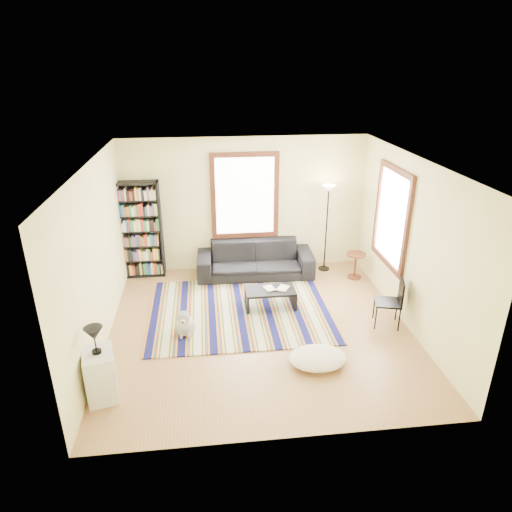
{
  "coord_description": "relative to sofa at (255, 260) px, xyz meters",
  "views": [
    {
      "loc": [
        -0.83,
        -6.58,
        4.17
      ],
      "look_at": [
        0.0,
        0.5,
        1.1
      ],
      "focal_mm": 32.0,
      "sensor_mm": 36.0,
      "label": 1
    }
  ],
  "objects": [
    {
      "name": "wall_left",
      "position": [
        -2.71,
        -2.05,
        1.05
      ],
      "size": [
        0.1,
        5.0,
        2.8
      ],
      "primitive_type": "cube",
      "color": "#F1ECA2",
      "rests_on": "floor"
    },
    {
      "name": "rug",
      "position": [
        -0.44,
        -1.47,
        -0.34
      ],
      "size": [
        3.22,
        2.58,
        0.02
      ],
      "primitive_type": "cube",
      "color": "#0D0F44",
      "rests_on": "floor"
    },
    {
      "name": "window_back",
      "position": [
        -0.16,
        0.42,
        1.25
      ],
      "size": [
        1.2,
        0.06,
        1.6
      ],
      "primitive_type": "cube",
      "color": "white",
      "rests_on": "wall_back"
    },
    {
      "name": "table_lamp",
      "position": [
        -2.46,
        -3.53,
        0.54
      ],
      "size": [
        0.29,
        0.29,
        0.38
      ],
      "primitive_type": null,
      "rotation": [
        0.0,
        0.0,
        -0.23
      ],
      "color": "black",
      "rests_on": "white_cabinet"
    },
    {
      "name": "floor",
      "position": [
        -0.16,
        -2.05,
        -0.4
      ],
      "size": [
        5.0,
        5.0,
        0.1
      ],
      "primitive_type": "cube",
      "color": "#A36F4A",
      "rests_on": "ground"
    },
    {
      "name": "window_right",
      "position": [
        2.31,
        -1.25,
        1.25
      ],
      "size": [
        0.06,
        1.2,
        1.6
      ],
      "primitive_type": "cube",
      "color": "white",
      "rests_on": "wall_right"
    },
    {
      "name": "sofa",
      "position": [
        0.0,
        0.0,
        0.0
      ],
      "size": [
        2.41,
        1.01,
        0.7
      ],
      "primitive_type": "imported",
      "rotation": [
        0.0,
        0.0,
        -0.03
      ],
      "color": "black",
      "rests_on": "floor"
    },
    {
      "name": "bookshelf",
      "position": [
        -2.33,
        0.27,
        0.65
      ],
      "size": [
        0.9,
        0.3,
        2.0
      ],
      "primitive_type": "cube",
      "color": "black",
      "rests_on": "floor"
    },
    {
      "name": "side_table",
      "position": [
        2.04,
        -0.38,
        -0.08
      ],
      "size": [
        0.47,
        0.47,
        0.54
      ],
      "primitive_type": "cylinder",
      "rotation": [
        0.0,
        0.0,
        0.21
      ],
      "color": "#4D2213",
      "rests_on": "floor"
    },
    {
      "name": "coffee_table",
      "position": [
        0.12,
        -1.39,
        -0.17
      ],
      "size": [
        0.94,
        0.58,
        0.36
      ],
      "primitive_type": "cube",
      "rotation": [
        0.0,
        0.0,
        0.09
      ],
      "color": "black",
      "rests_on": "floor"
    },
    {
      "name": "book_b",
      "position": [
        0.27,
        -1.34,
        0.02
      ],
      "size": [
        0.29,
        0.31,
        0.02
      ],
      "primitive_type": "imported",
      "rotation": [
        0.0,
        0.0,
        -0.55
      ],
      "color": "beige",
      "rests_on": "coffee_table"
    },
    {
      "name": "folding_chair",
      "position": [
        1.99,
        -2.22,
        0.08
      ],
      "size": [
        0.51,
        0.5,
        0.86
      ],
      "primitive_type": "cube",
      "rotation": [
        0.0,
        0.0,
        -0.27
      ],
      "color": "black",
      "rests_on": "floor"
    },
    {
      "name": "dog",
      "position": [
        -1.4,
        -2.12,
        -0.09
      ],
      "size": [
        0.4,
        0.54,
        0.52
      ],
      "primitive_type": null,
      "rotation": [
        0.0,
        0.0,
        -0.06
      ],
      "color": "#B8B8B8",
      "rests_on": "floor"
    },
    {
      "name": "floor_lamp",
      "position": [
        1.51,
        0.1,
        0.58
      ],
      "size": [
        0.34,
        0.34,
        1.86
      ],
      "primitive_type": null,
      "rotation": [
        0.0,
        0.0,
        0.13
      ],
      "color": "black",
      "rests_on": "floor"
    },
    {
      "name": "white_cabinet",
      "position": [
        -2.46,
        -3.53,
        0.0
      ],
      "size": [
        0.48,
        0.57,
        0.7
      ],
      "primitive_type": "cube",
      "rotation": [
        0.0,
        0.0,
        0.23
      ],
      "color": "silver",
      "rests_on": "floor"
    },
    {
      "name": "floor_cushion",
      "position": [
        0.57,
        -3.17,
        -0.24
      ],
      "size": [
        1.01,
        0.85,
        0.22
      ],
      "primitive_type": "ellipsoid",
      "rotation": [
        0.0,
        0.0,
        0.25
      ],
      "color": "silver",
      "rests_on": "floor"
    },
    {
      "name": "wall_right",
      "position": [
        2.39,
        -2.05,
        1.05
      ],
      "size": [
        0.1,
        5.0,
        2.8
      ],
      "primitive_type": "cube",
      "color": "#F1ECA2",
      "rests_on": "floor"
    },
    {
      "name": "wall_front",
      "position": [
        -0.16,
        -4.6,
        1.05
      ],
      "size": [
        5.0,
        0.1,
        2.8
      ],
      "primitive_type": "cube",
      "color": "#F1ECA2",
      "rests_on": "floor"
    },
    {
      "name": "wall_back",
      "position": [
        -0.16,
        0.5,
        1.05
      ],
      "size": [
        5.0,
        0.1,
        2.8
      ],
      "primitive_type": "cube",
      "color": "#F1ECA2",
      "rests_on": "floor"
    },
    {
      "name": "book_a",
      "position": [
        0.02,
        -1.39,
        0.02
      ],
      "size": [
        0.27,
        0.23,
        0.02
      ],
      "primitive_type": "imported",
      "rotation": [
        0.0,
        0.0,
        0.29
      ],
      "color": "beige",
      "rests_on": "coffee_table"
    },
    {
      "name": "ceiling",
      "position": [
        -0.16,
        -2.05,
        2.5
      ],
      "size": [
        5.0,
        5.0,
        0.1
      ],
      "primitive_type": "cube",
      "color": "white",
      "rests_on": "floor"
    }
  ]
}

